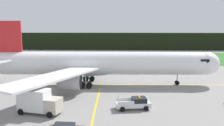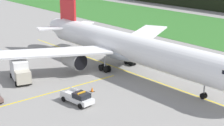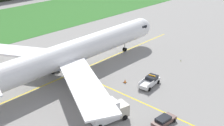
{
  "view_description": "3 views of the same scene",
  "coord_description": "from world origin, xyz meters",
  "px_view_note": "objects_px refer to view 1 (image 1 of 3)",
  "views": [
    {
      "loc": [
        7.2,
        -44.63,
        12.7
      ],
      "look_at": [
        5.09,
        7.93,
        4.51
      ],
      "focal_mm": 38.42,
      "sensor_mm": 36.0,
      "label": 1
    },
    {
      "loc": [
        48.41,
        -33.69,
        20.08
      ],
      "look_at": [
        5.67,
        0.01,
        3.53
      ],
      "focal_mm": 55.55,
      "sensor_mm": 36.0,
      "label": 2
    },
    {
      "loc": [
        -32.23,
        -39.03,
        27.58
      ],
      "look_at": [
        6.44,
        -1.42,
        3.34
      ],
      "focal_mm": 47.11,
      "sensor_mm": 36.0,
      "label": 3
    }
  ],
  "objects_px": {
    "ops_pickup_truck": "(134,103)",
    "apron_cone": "(118,98)",
    "airliner": "(98,64)",
    "catering_truck": "(38,101)"
  },
  "relations": [
    {
      "from": "ops_pickup_truck",
      "to": "catering_truck",
      "type": "xyz_separation_m",
      "value": [
        -14.11,
        -2.5,
        0.96
      ]
    },
    {
      "from": "airliner",
      "to": "catering_truck",
      "type": "height_order",
      "value": "airliner"
    },
    {
      "from": "airliner",
      "to": "apron_cone",
      "type": "height_order",
      "value": "airliner"
    },
    {
      "from": "catering_truck",
      "to": "apron_cone",
      "type": "height_order",
      "value": "catering_truck"
    },
    {
      "from": "ops_pickup_truck",
      "to": "catering_truck",
      "type": "relative_size",
      "value": 0.83
    },
    {
      "from": "airliner",
      "to": "ops_pickup_truck",
      "type": "height_order",
      "value": "airliner"
    },
    {
      "from": "catering_truck",
      "to": "apron_cone",
      "type": "bearing_deg",
      "value": 30.22
    },
    {
      "from": "catering_truck",
      "to": "ops_pickup_truck",
      "type": "bearing_deg",
      "value": 10.07
    },
    {
      "from": "airliner",
      "to": "apron_cone",
      "type": "distance_m",
      "value": 12.53
    },
    {
      "from": "ops_pickup_truck",
      "to": "apron_cone",
      "type": "height_order",
      "value": "ops_pickup_truck"
    }
  ]
}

